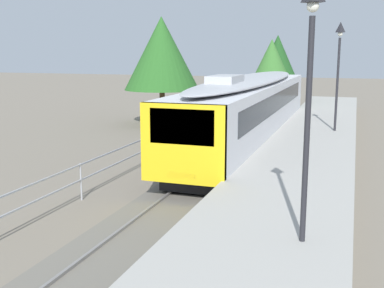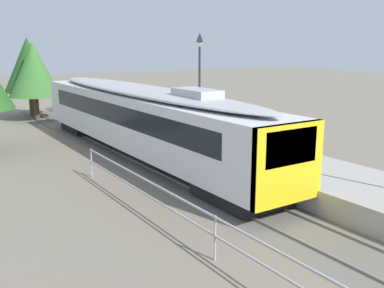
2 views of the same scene
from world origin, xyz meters
TOP-DOWN VIEW (x-y plane):
  - ground_plane at (-3.00, 22.00)m, footprint 160.00×160.00m
  - track_rails at (0.00, 22.00)m, footprint 3.20×60.00m
  - commuter_train at (0.00, 31.86)m, footprint 2.82×20.73m
  - station_platform at (3.25, 22.00)m, footprint 3.90×60.00m
  - platform_lamp_far_end at (4.17, 32.76)m, footprint 0.34×0.34m
  - tree_behind_carpark at (-1.31, 48.60)m, footprint 3.87×3.87m
  - tree_distant_left at (-1.44, 46.49)m, footprint 3.76×3.76m

SIDE VIEW (x-z plane):
  - ground_plane at x=-3.00m, z-range 0.00..0.00m
  - track_rails at x=0.00m, z-range -0.04..0.10m
  - station_platform at x=3.25m, z-range 0.00..0.90m
  - commuter_train at x=0.00m, z-range 0.28..4.02m
  - tree_distant_left at x=-1.44m, z-range 0.91..6.73m
  - tree_behind_carpark at x=-1.31m, z-range 0.99..7.20m
  - platform_lamp_far_end at x=4.17m, z-range 1.95..7.30m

